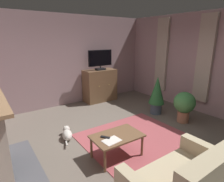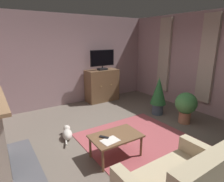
{
  "view_description": "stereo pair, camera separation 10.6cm",
  "coord_description": "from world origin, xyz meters",
  "px_view_note": "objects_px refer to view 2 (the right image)",
  "views": [
    {
      "loc": [
        -2.43,
        -2.82,
        2.13
      ],
      "look_at": [
        -0.24,
        0.29,
        1.05
      ],
      "focal_mm": 30.3,
      "sensor_mm": 36.0,
      "label": 1
    },
    {
      "loc": [
        -2.34,
        -2.88,
        2.13
      ],
      "look_at": [
        -0.24,
        0.29,
        1.05
      ],
      "focal_mm": 30.3,
      "sensor_mm": 36.0,
      "label": 2
    }
  ],
  "objects_px": {
    "folded_newspaper": "(110,141)",
    "cat": "(67,133)",
    "television": "(102,59)",
    "coffee_table": "(116,138)",
    "tv_remote": "(104,137)",
    "potted_plant_small_fern_corner": "(159,94)",
    "potted_plant_tall_palm_by_window": "(186,105)",
    "tv_cabinet": "(102,86)"
  },
  "relations": [
    {
      "from": "television",
      "to": "tv_remote",
      "type": "relative_size",
      "value": 5.15
    },
    {
      "from": "tv_remote",
      "to": "potted_plant_tall_palm_by_window",
      "type": "bearing_deg",
      "value": 60.05
    },
    {
      "from": "television",
      "to": "folded_newspaper",
      "type": "distance_m",
      "value": 3.59
    },
    {
      "from": "potted_plant_tall_palm_by_window",
      "to": "cat",
      "type": "relative_size",
      "value": 1.23
    },
    {
      "from": "tv_cabinet",
      "to": "cat",
      "type": "distance_m",
      "value": 2.71
    },
    {
      "from": "television",
      "to": "coffee_table",
      "type": "relative_size",
      "value": 0.95
    },
    {
      "from": "coffee_table",
      "to": "cat",
      "type": "xyz_separation_m",
      "value": [
        -0.5,
        1.15,
        -0.28
      ]
    },
    {
      "from": "potted_plant_small_fern_corner",
      "to": "cat",
      "type": "height_order",
      "value": "potted_plant_small_fern_corner"
    },
    {
      "from": "tv_cabinet",
      "to": "folded_newspaper",
      "type": "distance_m",
      "value": 3.49
    },
    {
      "from": "tv_cabinet",
      "to": "television",
      "type": "distance_m",
      "value": 0.92
    },
    {
      "from": "tv_cabinet",
      "to": "television",
      "type": "bearing_deg",
      "value": -90.0
    },
    {
      "from": "coffee_table",
      "to": "potted_plant_small_fern_corner",
      "type": "xyz_separation_m",
      "value": [
        2.17,
        1.02,
        0.22
      ]
    },
    {
      "from": "coffee_table",
      "to": "potted_plant_tall_palm_by_window",
      "type": "distance_m",
      "value": 2.33
    },
    {
      "from": "tv_remote",
      "to": "folded_newspaper",
      "type": "relative_size",
      "value": 0.57
    },
    {
      "from": "folded_newspaper",
      "to": "potted_plant_small_fern_corner",
      "type": "relative_size",
      "value": 0.28
    },
    {
      "from": "television",
      "to": "potted_plant_small_fern_corner",
      "type": "bearing_deg",
      "value": -69.92
    },
    {
      "from": "tv_cabinet",
      "to": "potted_plant_tall_palm_by_window",
      "type": "xyz_separation_m",
      "value": [
        0.84,
        -2.75,
        -0.04
      ]
    },
    {
      "from": "tv_cabinet",
      "to": "cat",
      "type": "height_order",
      "value": "tv_cabinet"
    },
    {
      "from": "television",
      "to": "tv_remote",
      "type": "bearing_deg",
      "value": -120.55
    },
    {
      "from": "coffee_table",
      "to": "folded_newspaper",
      "type": "xyz_separation_m",
      "value": [
        -0.19,
        -0.1,
        0.05
      ]
    },
    {
      "from": "potted_plant_tall_palm_by_window",
      "to": "potted_plant_small_fern_corner",
      "type": "relative_size",
      "value": 0.74
    },
    {
      "from": "folded_newspaper",
      "to": "tv_remote",
      "type": "bearing_deg",
      "value": 97.85
    },
    {
      "from": "tv_cabinet",
      "to": "tv_remote",
      "type": "height_order",
      "value": "tv_cabinet"
    },
    {
      "from": "television",
      "to": "potted_plant_tall_palm_by_window",
      "type": "distance_m",
      "value": 2.99
    },
    {
      "from": "folded_newspaper",
      "to": "cat",
      "type": "bearing_deg",
      "value": 98.68
    },
    {
      "from": "folded_newspaper",
      "to": "television",
      "type": "bearing_deg",
      "value": 55.92
    },
    {
      "from": "potted_plant_tall_palm_by_window",
      "to": "television",
      "type": "bearing_deg",
      "value": 107.26
    },
    {
      "from": "tv_cabinet",
      "to": "folded_newspaper",
      "type": "bearing_deg",
      "value": -118.41
    },
    {
      "from": "folded_newspaper",
      "to": "coffee_table",
      "type": "bearing_deg",
      "value": 22.9
    },
    {
      "from": "cat",
      "to": "tv_cabinet",
      "type": "bearing_deg",
      "value": 42.71
    },
    {
      "from": "potted_plant_tall_palm_by_window",
      "to": "cat",
      "type": "distance_m",
      "value": 2.99
    },
    {
      "from": "coffee_table",
      "to": "tv_remote",
      "type": "height_order",
      "value": "tv_remote"
    },
    {
      "from": "tv_cabinet",
      "to": "cat",
      "type": "xyz_separation_m",
      "value": [
        -1.97,
        -1.82,
        -0.41
      ]
    },
    {
      "from": "tv_remote",
      "to": "potted_plant_tall_palm_by_window",
      "type": "height_order",
      "value": "potted_plant_tall_palm_by_window"
    },
    {
      "from": "tv_cabinet",
      "to": "television",
      "type": "relative_size",
      "value": 1.26
    },
    {
      "from": "tv_remote",
      "to": "potted_plant_small_fern_corner",
      "type": "xyz_separation_m",
      "value": [
        2.39,
        0.97,
        0.16
      ]
    },
    {
      "from": "television",
      "to": "potted_plant_tall_palm_by_window",
      "type": "xyz_separation_m",
      "value": [
        0.84,
        -2.7,
        -0.95
      ]
    },
    {
      "from": "television",
      "to": "coffee_table",
      "type": "bearing_deg",
      "value": -116.81
    },
    {
      "from": "potted_plant_small_fern_corner",
      "to": "television",
      "type": "bearing_deg",
      "value": 110.08
    },
    {
      "from": "tv_cabinet",
      "to": "potted_plant_tall_palm_by_window",
      "type": "distance_m",
      "value": 2.88
    },
    {
      "from": "tv_remote",
      "to": "potted_plant_tall_palm_by_window",
      "type": "relative_size",
      "value": 0.21
    },
    {
      "from": "television",
      "to": "potted_plant_small_fern_corner",
      "type": "xyz_separation_m",
      "value": [
        0.69,
        -1.9,
        -0.83
      ]
    }
  ]
}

